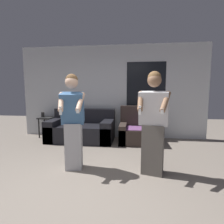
% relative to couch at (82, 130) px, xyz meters
% --- Properties ---
extents(ground_plane, '(14.00, 14.00, 0.00)m').
position_rel_couch_xyz_m(ground_plane, '(0.77, -2.63, -0.30)').
color(ground_plane, slate).
extents(wall_back, '(5.48, 0.07, 2.70)m').
position_rel_couch_xyz_m(wall_back, '(0.79, 0.51, 1.06)').
color(wall_back, silver).
rests_on(wall_back, ground_plane).
extents(couch, '(1.78, 0.96, 0.86)m').
position_rel_couch_xyz_m(couch, '(0.00, 0.00, 0.00)').
color(couch, black).
rests_on(couch, ground_plane).
extents(armchair, '(0.96, 0.85, 0.96)m').
position_rel_couch_xyz_m(armchair, '(1.55, 0.00, 0.01)').
color(armchair, '#332823').
rests_on(armchair, ground_plane).
extents(side_table, '(0.40, 0.42, 0.75)m').
position_rel_couch_xyz_m(side_table, '(-1.16, 0.25, 0.19)').
color(side_table, black).
rests_on(side_table, ground_plane).
extents(person_left, '(0.44, 0.55, 1.66)m').
position_rel_couch_xyz_m(person_left, '(0.40, -1.81, 0.56)').
color(person_left, '#B2B2B7').
rests_on(person_left, ground_plane).
extents(person_right, '(0.52, 0.56, 1.68)m').
position_rel_couch_xyz_m(person_right, '(1.75, -1.83, 0.55)').
color(person_right, '#56514C').
rests_on(person_right, ground_plane).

